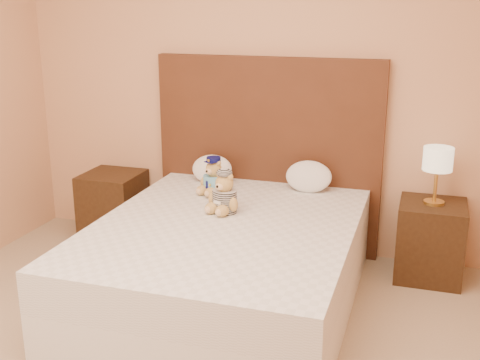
# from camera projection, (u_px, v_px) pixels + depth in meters

# --- Properties ---
(room_walls) EXTENTS (4.04, 4.52, 2.72)m
(room_walls) POSITION_uv_depth(u_px,v_px,m) (170.00, 20.00, 2.74)
(room_walls) COLOR tan
(room_walls) RESTS_ON ground
(bed) EXTENTS (1.60, 2.00, 0.55)m
(bed) POSITION_uv_depth(u_px,v_px,m) (225.00, 263.00, 3.86)
(bed) COLOR white
(bed) RESTS_ON ground
(headboard) EXTENTS (1.75, 0.08, 1.50)m
(headboard) POSITION_uv_depth(u_px,v_px,m) (267.00, 155.00, 4.64)
(headboard) COLOR #4A2616
(headboard) RESTS_ON ground
(nightstand_left) EXTENTS (0.45, 0.45, 0.55)m
(nightstand_left) POSITION_uv_depth(u_px,v_px,m) (113.00, 206.00, 4.95)
(nightstand_left) COLOR #362211
(nightstand_left) RESTS_ON ground
(nightstand_right) EXTENTS (0.45, 0.45, 0.55)m
(nightstand_right) POSITION_uv_depth(u_px,v_px,m) (430.00, 241.00, 4.23)
(nightstand_right) COLOR #362211
(nightstand_right) RESTS_ON ground
(lamp) EXTENTS (0.20, 0.20, 0.40)m
(lamp) POSITION_uv_depth(u_px,v_px,m) (438.00, 162.00, 4.06)
(lamp) COLOR gold
(lamp) RESTS_ON nightstand_right
(teddy_police) EXTENTS (0.31, 0.30, 0.27)m
(teddy_police) POSITION_uv_depth(u_px,v_px,m) (214.00, 176.00, 4.32)
(teddy_police) COLOR #B39045
(teddy_police) RESTS_ON bed
(teddy_prisoner) EXTENTS (0.31, 0.30, 0.28)m
(teddy_prisoner) POSITION_uv_depth(u_px,v_px,m) (224.00, 192.00, 3.95)
(teddy_prisoner) COLOR #B39045
(teddy_prisoner) RESTS_ON bed
(pillow_left) EXTENTS (0.32, 0.21, 0.23)m
(pillow_left) POSITION_uv_depth(u_px,v_px,m) (212.00, 168.00, 4.62)
(pillow_left) COLOR white
(pillow_left) RESTS_ON bed
(pillow_right) EXTENTS (0.34, 0.22, 0.24)m
(pillow_right) POSITION_uv_depth(u_px,v_px,m) (309.00, 175.00, 4.40)
(pillow_right) COLOR white
(pillow_right) RESTS_ON bed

